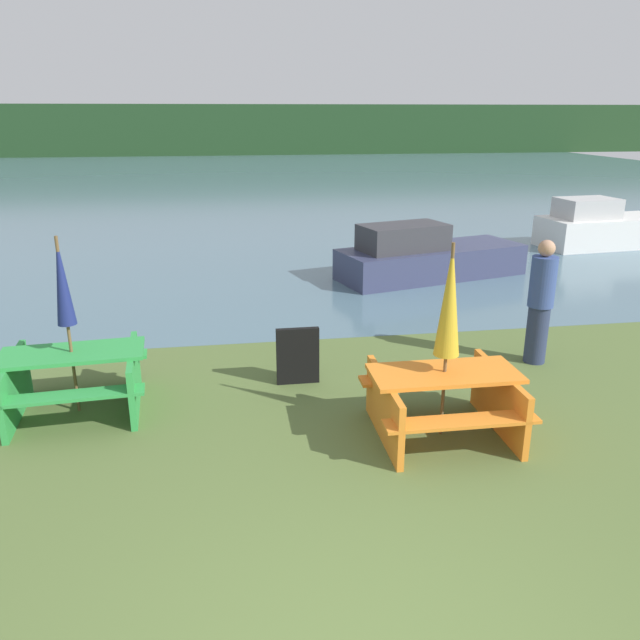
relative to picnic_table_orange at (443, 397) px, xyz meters
name	(u,v)px	position (x,y,z in m)	size (l,w,h in m)	color
water	(234,179)	(-1.56, 28.16, -0.44)	(60.00, 50.00, 0.00)	slate
far_treeline	(226,130)	(-1.56, 48.16, 1.56)	(80.00, 1.60, 4.00)	#1E3D1E
picnic_table_orange	(443,397)	(0.00, 0.00, 0.00)	(1.58, 1.39, 0.74)	orange
picnic_table_green	(75,376)	(-4.04, 1.20, 0.01)	(1.70, 1.50, 0.75)	green
umbrella_navy	(62,284)	(-4.04, 1.20, 1.11)	(0.21, 0.21, 2.08)	brown
umbrella_gold	(450,301)	(0.00, 0.00, 1.07)	(0.27, 0.27, 2.13)	brown
boat	(426,257)	(1.96, 6.61, 0.00)	(4.23, 2.37, 1.18)	#333856
boat_second	(601,228)	(7.50, 9.04, 0.05)	(3.42, 1.74, 1.27)	silver
person	(540,302)	(2.01, 1.80, 0.43)	(0.35, 0.35, 1.74)	#283351
signboard	(298,356)	(-1.38, 1.59, -0.07)	(0.55, 0.08, 0.75)	black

